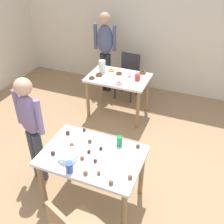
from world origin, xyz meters
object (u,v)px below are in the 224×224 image
at_px(person_adult_far, 105,46).
at_px(pitcher_far, 102,66).
at_px(dining_table_far, 118,83).
at_px(person_girl_near, 31,124).
at_px(dining_table_near, 92,162).
at_px(chair_far_table, 128,73).
at_px(mixing_bowl, 68,155).
at_px(soda_can, 119,141).

height_order(person_adult_far, pitcher_far, person_adult_far).
relative_size(dining_table_far, person_girl_near, 0.70).
xyz_separation_m(person_adult_far, pitcher_far, (0.22, -0.65, -0.12)).
distance_m(dining_table_near, chair_far_table, 2.66).
xyz_separation_m(dining_table_far, pitcher_far, (-0.34, 0.09, 0.22)).
relative_size(chair_far_table, pitcher_far, 4.19).
bearing_deg(person_adult_far, dining_table_far, -52.67).
xyz_separation_m(dining_table_near, pitcher_far, (-0.76, 1.99, 0.21)).
height_order(chair_far_table, person_girl_near, person_girl_near).
relative_size(person_adult_far, mixing_bowl, 7.35).
bearing_deg(mixing_bowl, person_girl_near, 160.91).
bearing_deg(person_girl_near, pitcher_far, 87.65).
relative_size(dining_table_far, pitcher_far, 5.01).
relative_size(dining_table_near, person_girl_near, 0.75).
distance_m(dining_table_far, mixing_bowl, 2.07).
bearing_deg(person_adult_far, person_girl_near, -86.78).
bearing_deg(person_adult_far, chair_far_table, -3.58).
bearing_deg(mixing_bowl, chair_far_table, 95.47).
relative_size(dining_table_far, chair_far_table, 1.20).
relative_size(mixing_bowl, pitcher_far, 1.05).
bearing_deg(soda_can, dining_table_far, 111.27).
distance_m(mixing_bowl, soda_can, 0.59).
distance_m(person_girl_near, soda_can, 1.08).
distance_m(chair_far_table, person_adult_far, 0.69).
bearing_deg(person_adult_far, soda_can, -63.23).
bearing_deg(dining_table_far, pitcher_far, 165.59).
height_order(mixing_bowl, soda_can, soda_can).
height_order(dining_table_near, person_adult_far, person_adult_far).
height_order(dining_table_far, chair_far_table, chair_far_table).
bearing_deg(soda_can, person_girl_near, -170.10).
relative_size(dining_table_near, dining_table_far, 1.07).
height_order(chair_far_table, soda_can, soda_can).
bearing_deg(mixing_bowl, pitcher_far, 104.29).
relative_size(person_girl_near, person_adult_far, 0.93).
bearing_deg(dining_table_far, dining_table_near, -77.59).
bearing_deg(soda_can, dining_table_near, -130.95).
bearing_deg(dining_table_far, chair_far_table, 94.61).
distance_m(dining_table_far, pitcher_far, 0.41).
relative_size(chair_far_table, soda_can, 7.13).
relative_size(dining_table_far, person_adult_far, 0.65).
relative_size(dining_table_near, pitcher_far, 5.35).
bearing_deg(person_girl_near, person_adult_far, 93.22).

